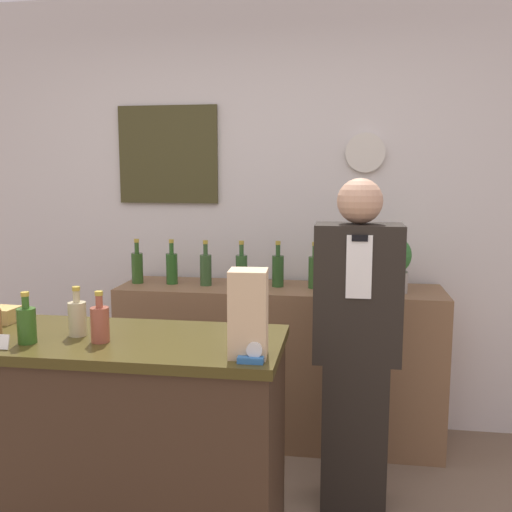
{
  "coord_description": "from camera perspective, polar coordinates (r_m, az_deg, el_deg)",
  "views": [
    {
      "loc": [
        0.57,
        -1.59,
        1.62
      ],
      "look_at": [
        0.15,
        1.1,
        1.22
      ],
      "focal_mm": 40.0,
      "sensor_mm": 36.0,
      "label": 1
    }
  ],
  "objects": [
    {
      "name": "tape_dispenser",
      "position": [
        2.0,
        -0.38,
        -9.94
      ],
      "size": [
        0.09,
        0.06,
        0.07
      ],
      "color": "#2D66A8",
      "rests_on": "display_counter"
    },
    {
      "name": "paper_bag",
      "position": [
        2.03,
        -0.77,
        -5.75
      ],
      "size": [
        0.14,
        0.13,
        0.31
      ],
      "color": "tan",
      "rests_on": "display_counter"
    },
    {
      "name": "shelf_bottle_2",
      "position": [
        3.43,
        -5.05,
        -1.26
      ],
      "size": [
        0.07,
        0.07,
        0.27
      ],
      "color": "#315029",
      "rests_on": "back_shelf"
    },
    {
      "name": "shelf_bottle_3",
      "position": [
        3.4,
        -1.46,
        -1.32
      ],
      "size": [
        0.07,
        0.07,
        0.27
      ],
      "color": "#2C5427",
      "rests_on": "back_shelf"
    },
    {
      "name": "shelf_bottle_4",
      "position": [
        3.39,
        2.2,
        -1.36
      ],
      "size": [
        0.07,
        0.07,
        0.27
      ],
      "color": "#284F22",
      "rests_on": "back_shelf"
    },
    {
      "name": "counter_bottle_2",
      "position": [
        2.37,
        -21.96,
        -6.33
      ],
      "size": [
        0.07,
        0.07,
        0.2
      ],
      "color": "#2D561B",
      "rests_on": "display_counter"
    },
    {
      "name": "display_counter",
      "position": [
        2.54,
        -13.75,
        -18.34
      ],
      "size": [
        1.36,
        0.58,
        0.97
      ],
      "color": "#382619",
      "rests_on": "ground_plane"
    },
    {
      "name": "back_shelf",
      "position": [
        3.51,
        2.3,
        -10.68
      ],
      "size": [
        1.91,
        0.47,
        0.94
      ],
      "color": "brown",
      "rests_on": "ground_plane"
    },
    {
      "name": "shelf_bottle_6",
      "position": [
        3.33,
        9.55,
        -1.64
      ],
      "size": [
        0.07,
        0.07,
        0.27
      ],
      "color": "#2E5328",
      "rests_on": "back_shelf"
    },
    {
      "name": "counter_bottle_3",
      "position": [
        2.41,
        -17.44,
        -5.86
      ],
      "size": [
        0.07,
        0.07,
        0.2
      ],
      "color": "tan",
      "rests_on": "display_counter"
    },
    {
      "name": "counter_bottle_4",
      "position": [
        2.29,
        -15.34,
        -6.48
      ],
      "size": [
        0.07,
        0.07,
        0.2
      ],
      "color": "#954936",
      "rests_on": "display_counter"
    },
    {
      "name": "shopkeeper",
      "position": [
        2.77,
        9.98,
        -9.05
      ],
      "size": [
        0.4,
        0.25,
        1.59
      ],
      "color": "black",
      "rests_on": "ground_plane"
    },
    {
      "name": "gift_box",
      "position": [
        2.74,
        -23.87,
        -5.4
      ],
      "size": [
        0.12,
        0.12,
        0.06
      ],
      "color": "tan",
      "rests_on": "display_counter"
    },
    {
      "name": "shelf_bottle_5",
      "position": [
        3.36,
        5.85,
        -1.49
      ],
      "size": [
        0.07,
        0.07,
        0.27
      ],
      "color": "#2D5723",
      "rests_on": "back_shelf"
    },
    {
      "name": "back_wall",
      "position": [
        3.65,
        -0.26,
        4.25
      ],
      "size": [
        5.2,
        0.09,
        2.7
      ],
      "color": "silver",
      "rests_on": "ground_plane"
    },
    {
      "name": "shelf_bottle_1",
      "position": [
        3.51,
        -8.42,
        -1.11
      ],
      "size": [
        0.07,
        0.07,
        0.27
      ],
      "color": "#27541F",
      "rests_on": "back_shelf"
    },
    {
      "name": "shelf_bottle_0",
      "position": [
        3.57,
        -11.79,
        -1.04
      ],
      "size": [
        0.07,
        0.07,
        0.27
      ],
      "color": "#2B4F1D",
      "rests_on": "back_shelf"
    },
    {
      "name": "potted_plant",
      "position": [
        3.31,
        13.39,
        -0.63
      ],
      "size": [
        0.22,
        0.22,
        0.32
      ],
      "color": "#9E998E",
      "rests_on": "back_shelf"
    }
  ]
}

